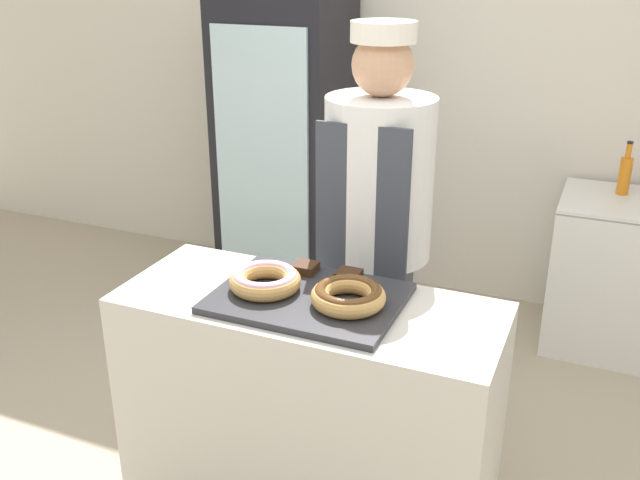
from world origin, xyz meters
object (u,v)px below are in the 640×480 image
object	(u,v)px
donut_light_glaze	(265,279)
bottle_orange	(625,174)
donut_chocolate_glaze	(348,295)
brownie_back_left	(305,268)
serving_tray	(308,298)
brownie_back_right	(349,275)
baker_person	(376,239)
beverage_fridge	(285,149)

from	to	relation	value
donut_light_glaze	bottle_orange	world-z (taller)	bottle_orange
donut_chocolate_glaze	brownie_back_left	bearing A→B (deg)	142.20
serving_tray	brownie_back_left	xyz separation A→B (m)	(-0.08, 0.16, 0.03)
brownie_back_left	bottle_orange	xyz separation A→B (m)	(1.00, 1.71, -0.02)
donut_chocolate_glaze	bottle_orange	distance (m)	2.04
donut_chocolate_glaze	brownie_back_left	world-z (taller)	donut_chocolate_glaze
serving_tray	brownie_back_right	bearing A→B (deg)	62.96
brownie_back_right	baker_person	size ratio (longest dim) A/B	0.05
serving_tray	brownie_back_left	distance (m)	0.18
brownie_back_left	bottle_orange	size ratio (longest dim) A/B	0.29
donut_light_glaze	beverage_fridge	world-z (taller)	beverage_fridge
brownie_back_left	serving_tray	bearing A→B (deg)	-62.96
bottle_orange	brownie_back_left	bearing A→B (deg)	-120.31
serving_tray	donut_chocolate_glaze	distance (m)	0.16
serving_tray	brownie_back_right	world-z (taller)	brownie_back_right
serving_tray	brownie_back_right	size ratio (longest dim) A/B	7.54
donut_light_glaze	brownie_back_left	xyz separation A→B (m)	(0.07, 0.18, -0.02)
serving_tray	bottle_orange	xyz separation A→B (m)	(0.92, 1.87, 0.01)
brownie_back_left	brownie_back_right	xyz separation A→B (m)	(0.16, 0.00, 0.00)
brownie_back_right	beverage_fridge	size ratio (longest dim) A/B	0.05
brownie_back_left	baker_person	size ratio (longest dim) A/B	0.05
donut_light_glaze	donut_chocolate_glaze	distance (m)	0.29
serving_tray	brownie_back_right	distance (m)	0.18
brownie_back_right	bottle_orange	world-z (taller)	bottle_orange
brownie_back_right	beverage_fridge	bearing A→B (deg)	122.21
donut_chocolate_glaze	brownie_back_right	bearing A→B (deg)	110.52
donut_light_glaze	brownie_back_left	distance (m)	0.19
donut_light_glaze	beverage_fridge	bearing A→B (deg)	113.73
bottle_orange	beverage_fridge	bearing A→B (deg)	-176.77
brownie_back_right	baker_person	distance (m)	0.41
baker_person	bottle_orange	bearing A→B (deg)	56.00
serving_tray	baker_person	bearing A→B (deg)	85.77
serving_tray	baker_person	world-z (taller)	baker_person
donut_light_glaze	baker_person	distance (m)	0.62
brownie_back_right	baker_person	bearing A→B (deg)	95.39
brownie_back_right	baker_person	xyz separation A→B (m)	(-0.04, 0.41, -0.03)
donut_chocolate_glaze	brownie_back_left	distance (m)	0.29
serving_tray	donut_light_glaze	xyz separation A→B (m)	(-0.15, -0.02, 0.05)
donut_chocolate_glaze	bottle_orange	bearing A→B (deg)	67.75
donut_chocolate_glaze	brownie_back_left	size ratio (longest dim) A/B	2.98
brownie_back_right	brownie_back_left	bearing A→B (deg)	180.00
donut_chocolate_glaze	baker_person	world-z (taller)	baker_person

